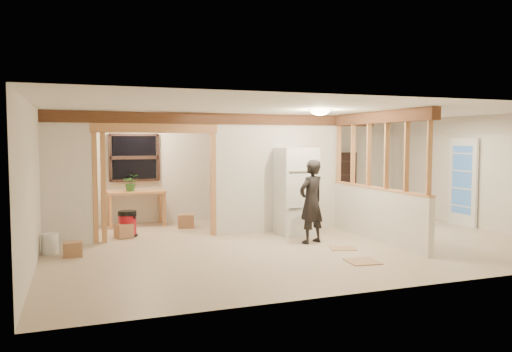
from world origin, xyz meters
name	(u,v)px	position (x,y,z in m)	size (l,w,h in m)	color
floor	(293,242)	(0.00, 0.00, -0.01)	(9.00, 6.50, 0.01)	#CBB397
ceiling	(293,111)	(0.00, 0.00, 2.50)	(9.00, 6.50, 0.01)	white
wall_back	(240,168)	(0.00, 3.25, 1.25)	(9.00, 0.01, 2.50)	silver
wall_front	(396,194)	(0.00, -3.25, 1.25)	(9.00, 0.01, 2.50)	silver
wall_left	(35,184)	(-4.50, 0.00, 1.25)	(0.01, 6.50, 2.50)	silver
wall_right	(479,172)	(4.50, 0.00, 1.25)	(0.01, 6.50, 2.50)	silver
partition_left_stub	(67,178)	(-4.05, 1.20, 1.25)	(0.90, 0.12, 2.50)	silver
partition_center	(279,173)	(0.20, 1.20, 1.25)	(2.80, 0.12, 2.50)	silver
doorway_frame	(156,183)	(-2.40, 1.20, 1.10)	(2.46, 0.14, 2.20)	tan
header_beam_back	(225,119)	(-1.00, 1.20, 2.38)	(7.00, 0.18, 0.22)	brown
header_beam_right	(378,118)	(1.60, -0.40, 2.38)	(0.18, 3.30, 0.22)	brown
pony_wall	(376,215)	(1.60, -0.40, 0.50)	(0.12, 3.20, 1.00)	silver
stud_partition	(377,155)	(1.60, -0.40, 1.66)	(0.14, 3.20, 1.32)	tan
window_back	(134,158)	(-2.60, 3.17, 1.55)	(1.12, 0.10, 1.10)	black
french_door	(463,182)	(4.42, 0.40, 1.00)	(0.12, 0.86, 2.00)	white
ceiling_dome_main	(320,111)	(0.30, -0.50, 2.48)	(0.36, 0.36, 0.16)	#FFEABF
ceiling_dome_util	(143,115)	(-2.50, 2.30, 2.48)	(0.32, 0.32, 0.14)	#FFEABF
hanging_bulb	(172,129)	(-2.00, 1.60, 2.18)	(0.07, 0.07, 0.07)	#FFD88C
refrigerator	(296,191)	(0.41, 0.78, 0.90)	(0.74, 0.72, 1.79)	white
woman	(311,201)	(0.29, -0.20, 0.79)	(0.58, 0.38, 1.59)	black
work_table	(136,208)	(-2.61, 2.88, 0.40)	(1.28, 0.64, 0.81)	tan
potted_plant	(131,183)	(-2.72, 2.79, 1.00)	(0.35, 0.30, 0.39)	#2E772E
shop_vac	(127,223)	(-2.93, 1.64, 0.27)	(0.41, 0.41, 0.53)	#A60D19
bookshelf	(340,183)	(2.75, 3.04, 0.81)	(0.81, 0.27, 1.63)	black
bucket	(50,244)	(-4.33, 0.46, 0.18)	(0.28, 0.28, 0.36)	silver
box_util_a	(186,221)	(-1.60, 2.25, 0.15)	(0.35, 0.30, 0.30)	#A57450
box_util_b	(124,231)	(-3.01, 1.53, 0.14)	(0.31, 0.31, 0.28)	#A57450
box_front	(73,249)	(-3.96, 0.14, 0.12)	(0.31, 0.25, 0.25)	#A57450
floor_panel_near	(363,261)	(0.40, -1.84, 0.01)	(0.48, 0.48, 0.02)	tan
floor_panel_far	(343,248)	(0.59, -0.87, 0.01)	(0.44, 0.36, 0.01)	tan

